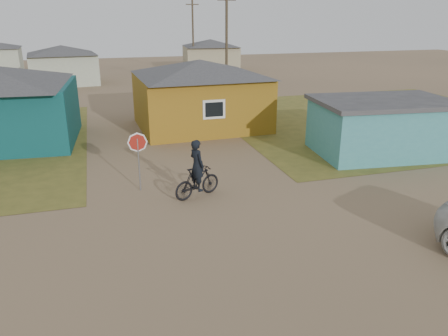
{
  "coord_description": "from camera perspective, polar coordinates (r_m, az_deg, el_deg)",
  "views": [
    {
      "loc": [
        -3.33,
        -10.6,
        6.31
      ],
      "look_at": [
        0.69,
        3.0,
        1.3
      ],
      "focal_mm": 35.0,
      "sensor_mm": 36.0,
      "label": 1
    }
  ],
  "objects": [
    {
      "name": "ground",
      "position": [
        12.78,
        0.88,
        -10.13
      ],
      "size": [
        120.0,
        120.0,
        0.0
      ],
      "primitive_type": "plane",
      "color": "#876C4E"
    },
    {
      "name": "grass_ne",
      "position": [
        29.95,
        19.49,
        6.19
      ],
      "size": [
        20.0,
        18.0,
        0.0
      ],
      "primitive_type": "cube",
      "color": "olive",
      "rests_on": "ground"
    },
    {
      "name": "house_yellow",
      "position": [
        25.64,
        -3.12,
        9.75
      ],
      "size": [
        7.72,
        6.76,
        3.9
      ],
      "color": "#8F6316",
      "rests_on": "ground"
    },
    {
      "name": "shed_turquoise",
      "position": [
        21.96,
        19.95,
        5.12
      ],
      "size": [
        6.71,
        4.93,
        2.6
      ],
      "color": "teal",
      "rests_on": "ground"
    },
    {
      "name": "house_pale_west",
      "position": [
        44.9,
        -20.29,
        12.59
      ],
      "size": [
        7.04,
        6.15,
        3.6
      ],
      "color": "#ACB49B",
      "rests_on": "ground"
    },
    {
      "name": "house_beige_east",
      "position": [
        52.52,
        -1.75,
        14.57
      ],
      "size": [
        6.95,
        6.05,
        3.6
      ],
      "color": "tan",
      "rests_on": "ground"
    },
    {
      "name": "utility_pole_near",
      "position": [
        34.12,
        0.33,
        15.8
      ],
      "size": [
        1.4,
        0.2,
        8.0
      ],
      "color": "#453929",
      "rests_on": "ground"
    },
    {
      "name": "utility_pole_far",
      "position": [
        49.84,
        -4.07,
        16.9
      ],
      "size": [
        1.4,
        0.2,
        8.0
      ],
      "color": "#453929",
      "rests_on": "ground"
    },
    {
      "name": "stop_sign",
      "position": [
        16.33,
        -11.19,
        2.59
      ],
      "size": [
        0.69,
        0.33,
        2.26
      ],
      "color": "gray",
      "rests_on": "ground"
    },
    {
      "name": "cyclist",
      "position": [
        15.75,
        -3.52,
        -1.11
      ],
      "size": [
        1.97,
        1.23,
        2.16
      ],
      "color": "black",
      "rests_on": "ground"
    }
  ]
}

